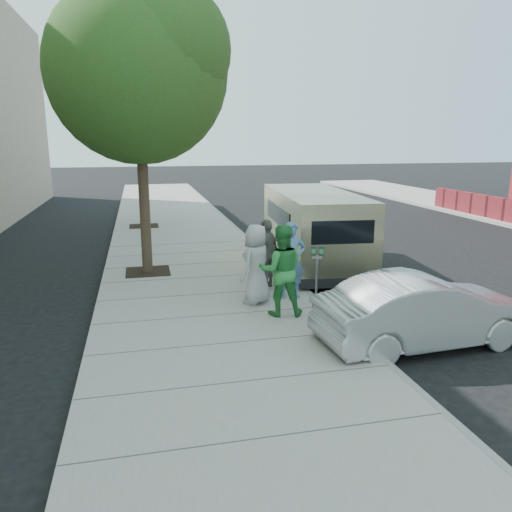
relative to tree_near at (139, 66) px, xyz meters
name	(u,v)px	position (x,y,z in m)	size (l,w,h in m)	color
ground	(247,297)	(2.25, -2.40, -5.55)	(120.00, 120.00, 0.00)	black
sidewalk	(206,297)	(1.25, -2.40, -5.47)	(5.00, 60.00, 0.15)	gray
curb_face	(303,290)	(3.69, -2.40, -5.47)	(0.12, 60.00, 0.16)	gray
tree_near	(139,66)	(0.00, 0.00, 0.00)	(4.62, 4.60, 7.53)	black
tree_far	(139,110)	(0.00, 7.60, -0.66)	(3.92, 3.80, 6.49)	black
parking_meter	(317,263)	(3.50, -3.83, -4.41)	(0.29, 0.18, 1.36)	gray
van	(312,228)	(4.76, 0.01, -4.35)	(2.54, 6.22, 2.25)	tan
sedan	(425,311)	(4.83, -5.98, -4.88)	(1.42, 4.06, 1.34)	#9EA2A5
person_officer	(292,260)	(3.17, -3.07, -4.52)	(0.64, 0.42, 1.76)	teal
person_green_shirt	(281,270)	(2.60, -4.16, -4.44)	(0.93, 0.72, 1.91)	#2B853B
person_gray_shirt	(256,264)	(2.27, -3.29, -4.50)	(0.87, 0.57, 1.78)	#ABACAE
person_striped_polo	(267,254)	(2.80, -2.22, -4.54)	(1.01, 0.42, 1.72)	slate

